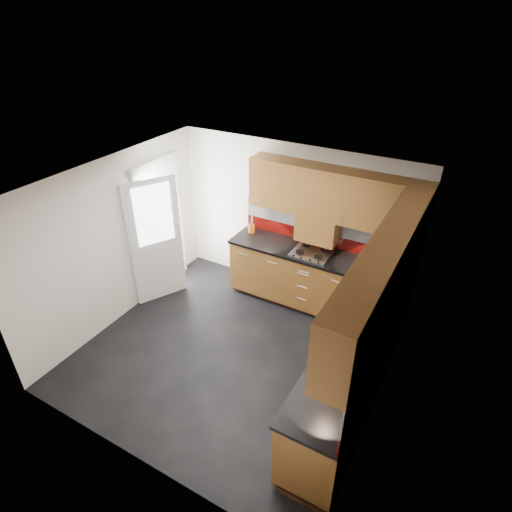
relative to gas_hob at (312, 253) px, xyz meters
The scene contains 14 objects.
room 1.63m from the gas_hob, 107.03° to the right, with size 4.00×3.80×2.64m.
base_cabinets 1.10m from the gas_hob, 50.67° to the right, with size 2.70×3.20×0.95m.
countertop 0.98m from the gas_hob, 51.77° to the right, with size 2.72×3.22×0.04m.
backsplash 1.02m from the gas_hob, 33.28° to the right, with size 2.70×3.20×0.54m.
upper_cabinets 1.37m from the gas_hob, 41.51° to the right, with size 2.50×3.20×0.72m.
extractor_hood 0.37m from the gas_hob, 90.00° to the left, with size 0.60×0.33×0.40m, color brown.
glass_cabinet 1.61m from the gas_hob, 17.76° to the right, with size 0.32×0.80×0.66m.
back_door 2.35m from the gas_hob, 162.10° to the right, with size 0.42×1.19×2.04m.
gas_hob is the anchor object (origin of this frame).
utensil_pot 1.10m from the gas_hob, behind, with size 0.11×0.11×0.38m.
toaster 1.19m from the gas_hob, ahead, with size 0.26×0.17×0.18m.
food_processor 1.40m from the gas_hob, 30.74° to the right, with size 0.18×0.18×0.30m.
paper_towel 1.48m from the gas_hob, 31.48° to the right, with size 0.13×0.13×0.27m, color white.
orange_cloth 1.28m from the gas_hob, 22.67° to the right, with size 0.13×0.11×0.01m, color #F4591B.
Camera 1 is at (2.36, -3.57, 4.12)m, focal length 30.00 mm.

